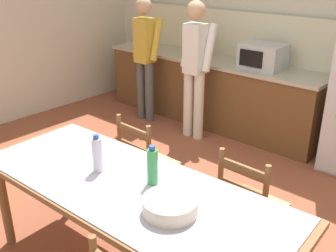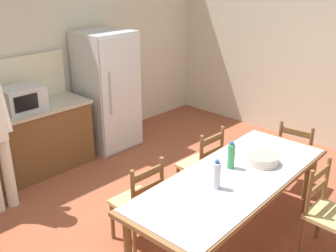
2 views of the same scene
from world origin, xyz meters
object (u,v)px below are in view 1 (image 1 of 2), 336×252
object	(u,v)px
bottle_near_centre	(97,154)
serving_bowl	(170,205)
chair_side_far_left	(146,165)
person_at_counter	(195,64)
chair_side_far_right	(249,207)
person_at_sink	(145,54)
bottle_off_centre	(152,166)
paper_bag	(199,43)
dining_table	(129,195)
microwave	(263,56)

from	to	relation	value
bottle_near_centre	serving_bowl	bearing A→B (deg)	-2.85
chair_side_far_left	person_at_counter	size ratio (longest dim) A/B	0.54
bottle_near_centre	chair_side_far_right	world-z (taller)	bottle_near_centre
person_at_sink	bottle_off_centre	bearing A→B (deg)	-134.36
paper_bag	person_at_counter	size ratio (longest dim) A/B	0.21
serving_bowl	person_at_counter	bearing A→B (deg)	125.24
serving_bowl	chair_side_far_left	size ratio (longest dim) A/B	0.35
dining_table	person_at_sink	size ratio (longest dim) A/B	1.38
bottle_near_centre	person_at_sink	xyz separation A→B (m)	(-1.81, 2.28, 0.03)
microwave	chair_side_far_left	xyz separation A→B (m)	(0.06, -2.07, -0.61)
microwave	dining_table	bearing A→B (deg)	-77.70
serving_bowl	chair_side_far_right	bearing A→B (deg)	84.63
bottle_off_centre	dining_table	bearing A→B (deg)	-133.63
serving_bowl	bottle_near_centre	bearing A→B (deg)	177.15
person_at_counter	microwave	bearing A→B (deg)	-50.07
microwave	chair_side_far_right	bearing A→B (deg)	-61.90
paper_bag	bottle_off_centre	bearing A→B (deg)	-57.77
dining_table	bottle_near_centre	bearing A→B (deg)	-177.38
microwave	chair_side_far_right	distance (m)	2.37
dining_table	serving_bowl	size ratio (longest dim) A/B	7.21
chair_side_far_left	chair_side_far_right	world-z (taller)	same
serving_bowl	dining_table	bearing A→B (deg)	173.30
chair_side_far_left	person_at_sink	distance (m)	2.26
paper_bag	chair_side_far_left	size ratio (longest dim) A/B	0.40
person_at_sink	dining_table	bearing A→B (deg)	-137.27
person_at_counter	dining_table	bearing A→B (deg)	-151.47
microwave	dining_table	size ratio (longest dim) A/B	0.22
chair_side_far_left	paper_bag	bearing A→B (deg)	-62.42
person_at_sink	person_at_counter	size ratio (longest dim) A/B	0.99
chair_side_far_right	person_at_counter	distance (m)	2.32
microwave	bottle_near_centre	world-z (taller)	microwave
person_at_counter	chair_side_far_left	bearing A→B (deg)	-156.38
paper_bag	dining_table	bearing A→B (deg)	-60.52
person_at_sink	person_at_counter	bearing A→B (deg)	-91.30
person_at_sink	chair_side_far_left	bearing A→B (deg)	-135.31
chair_side_far_left	dining_table	bearing A→B (deg)	129.20
bottle_near_centre	chair_side_far_left	size ratio (longest dim) A/B	0.30
serving_bowl	chair_side_far_left	bearing A→B (deg)	141.61
bottle_off_centre	chair_side_far_right	xyz separation A→B (m)	(0.37, 0.64, -0.47)
microwave	bottle_off_centre	distance (m)	2.75
bottle_off_centre	chair_side_far_left	world-z (taller)	bottle_off_centre
chair_side_far_right	person_at_sink	world-z (taller)	person_at_sink
bottle_off_centre	serving_bowl	bearing A→B (deg)	-28.87
dining_table	paper_bag	bearing A→B (deg)	119.48
chair_side_far_left	bottle_near_centre	bearing A→B (deg)	111.50
person_at_sink	chair_side_far_right	bearing A→B (deg)	-120.60
dining_table	microwave	bearing A→B (deg)	102.30
dining_table	bottle_off_centre	size ratio (longest dim) A/B	8.55
serving_bowl	person_at_sink	distance (m)	3.41
paper_bag	person_at_sink	bearing A→B (deg)	-137.51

